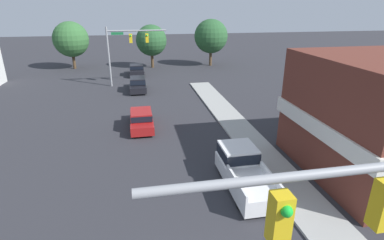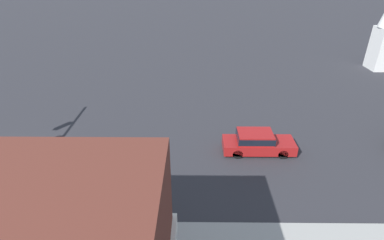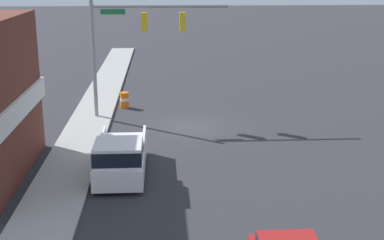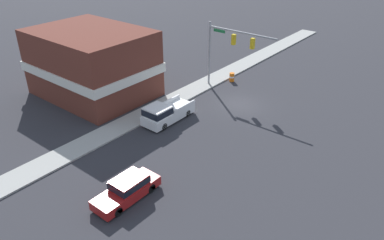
{
  "view_description": "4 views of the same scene",
  "coord_description": "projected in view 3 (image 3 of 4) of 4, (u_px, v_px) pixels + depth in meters",
  "views": [
    {
      "loc": [
        -2.14,
        -6.17,
        9.28
      ],
      "look_at": [
        1.08,
        10.69,
        2.69
      ],
      "focal_mm": 28.0,
      "sensor_mm": 36.0,
      "label": 1
    },
    {
      "loc": [
        15.09,
        12.45,
        11.41
      ],
      "look_at": [
        -1.41,
        12.3,
        2.68
      ],
      "focal_mm": 28.0,
      "sensor_mm": 36.0,
      "label": 2
    },
    {
      "loc": [
        1.48,
        28.84,
        8.63
      ],
      "look_at": [
        0.36,
        9.29,
        3.04
      ],
      "focal_mm": 50.0,
      "sensor_mm": 36.0,
      "label": 3
    },
    {
      "loc": [
        -17.4,
        29.08,
        16.47
      ],
      "look_at": [
        -1.06,
        8.85,
        2.31
      ],
      "focal_mm": 35.0,
      "sensor_mm": 36.0,
      "label": 4
    }
  ],
  "objects": [
    {
      "name": "pickup_truck_parked",
      "position": [
        121.0,
        157.0,
        22.62
      ],
      "size": [
        2.02,
        5.23,
        1.86
      ],
      "color": "black",
      "rests_on": "ground"
    },
    {
      "name": "sidewalk_curb",
      "position": [
        87.0,
        127.0,
        29.8
      ],
      "size": [
        2.4,
        60.0,
        0.14
      ],
      "color": "#9E9E99",
      "rests_on": "ground"
    },
    {
      "name": "construction_barrel",
      "position": [
        124.0,
        100.0,
        34.08
      ],
      "size": [
        0.57,
        0.57,
        1.0
      ],
      "color": "orange",
      "rests_on": "ground"
    },
    {
      "name": "near_signal_assembly",
      "position": [
        135.0,
        32.0,
        30.61
      ],
      "size": [
        7.84,
        0.49,
        7.02
      ],
      "color": "gray",
      "rests_on": "ground"
    },
    {
      "name": "ground_plane",
      "position": [
        189.0,
        127.0,
        30.13
      ],
      "size": [
        200.0,
        200.0,
        0.0
      ],
      "primitive_type": "plane",
      "color": "#2D2D33"
    }
  ]
}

